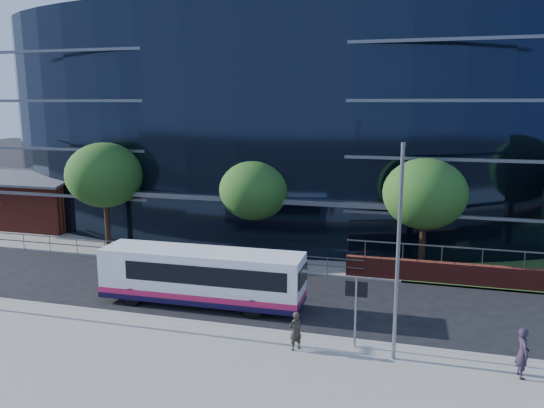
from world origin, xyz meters
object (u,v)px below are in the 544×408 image
(street_sign, at_px, (356,298))
(pedestrian, at_px, (523,353))
(tree_far_a, at_px, (105,175))
(pedestrian_b, at_px, (295,331))
(brick_pavilion, at_px, (38,201))
(streetlight_east, at_px, (398,247))
(tree_far_c, at_px, (425,194))
(city_bus, at_px, (203,276))
(tree_far_b, at_px, (254,191))

(street_sign, relative_size, pedestrian, 1.56)
(tree_far_a, relative_size, pedestrian, 3.89)
(pedestrian, height_order, pedestrian_b, pedestrian)
(brick_pavilion, xyz_separation_m, pedestrian, (32.31, -15.90, -0.89))
(streetlight_east, bearing_deg, pedestrian, -3.04)
(streetlight_east, relative_size, pedestrian_b, 5.23)
(pedestrian, xyz_separation_m, pedestrian_b, (-7.99, -0.03, -0.13))
(tree_far_c, height_order, city_bus, tree_far_c)
(pedestrian, bearing_deg, city_bus, 64.31)
(city_bus, bearing_deg, tree_far_c, 36.61)
(tree_far_b, relative_size, city_bus, 0.62)
(brick_pavilion, distance_m, streetlight_east, 32.19)
(tree_far_a, bearing_deg, tree_far_c, 0.00)
(city_bus, bearing_deg, brick_pavilion, 146.33)
(city_bus, bearing_deg, street_sign, -22.00)
(tree_far_b, bearing_deg, city_bus, -90.05)
(street_sign, bearing_deg, brick_pavilion, 150.35)
(city_bus, height_order, pedestrian, city_bus)
(brick_pavilion, relative_size, street_sign, 3.07)
(street_sign, xyz_separation_m, pedestrian_b, (-2.18, -0.85, -1.23))
(tree_far_b, relative_size, streetlight_east, 0.76)
(tree_far_a, height_order, city_bus, tree_far_a)
(brick_pavilion, height_order, tree_far_a, tree_far_a)
(tree_far_c, bearing_deg, tree_far_b, 177.14)
(street_sign, height_order, streetlight_east, streetlight_east)
(pedestrian_b, bearing_deg, tree_far_c, -159.19)
(streetlight_east, distance_m, pedestrian, 5.49)
(brick_pavilion, xyz_separation_m, tree_far_c, (29.00, -4.50, 2.60))
(streetlight_east, bearing_deg, tree_far_a, 149.54)
(tree_far_b, height_order, pedestrian_b, tree_far_b)
(city_bus, relative_size, pedestrian, 5.49)
(city_bus, bearing_deg, tree_far_a, 141.42)
(tree_far_c, distance_m, pedestrian, 12.38)
(street_sign, distance_m, tree_far_a, 20.63)
(tree_far_c, relative_size, pedestrian, 3.63)
(tree_far_b, bearing_deg, tree_far_a, -177.14)
(brick_pavilion, distance_m, pedestrian, 36.03)
(brick_pavilion, relative_size, tree_far_a, 1.23)
(street_sign, height_order, pedestrian, street_sign)
(tree_far_b, height_order, city_bus, tree_far_b)
(tree_far_a, distance_m, streetlight_east, 22.05)
(brick_pavilion, xyz_separation_m, pedestrian_b, (24.33, -15.93, -1.02))
(brick_pavilion, height_order, tree_far_b, tree_far_b)
(brick_pavilion, bearing_deg, pedestrian_b, -33.22)
(city_bus, distance_m, pedestrian_b, 6.53)
(brick_pavilion, relative_size, streetlight_east, 1.08)
(brick_pavilion, relative_size, tree_far_b, 1.42)
(tree_far_c, distance_m, pedestrian_b, 12.87)
(brick_pavilion, relative_size, tree_far_c, 1.32)
(tree_far_b, xyz_separation_m, city_bus, (-0.01, -8.20, -2.81))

